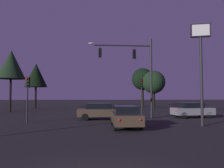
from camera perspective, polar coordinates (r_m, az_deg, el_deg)
name	(u,v)px	position (r m, az deg, el deg)	size (l,w,h in m)	color
ground_plane	(98,112)	(30.24, -3.62, -7.22)	(168.00, 168.00, 0.00)	black
traffic_signal_mast_arm	(135,64)	(22.00, 5.87, 5.09)	(6.33, 0.43, 7.90)	#232326
traffic_light_corner_left	(27,90)	(19.65, -21.03, -1.43)	(0.33, 0.37, 3.79)	#232326
traffic_light_corner_right	(142,89)	(26.70, 7.64, -1.35)	(0.33, 0.37, 4.21)	#232326
car_nearside_lane	(125,116)	(15.67, 3.51, -8.27)	(1.84, 4.50, 1.52)	#473828
car_crossing_left	(192,110)	(23.74, 19.96, -6.30)	(4.21, 2.15, 1.52)	gray
car_crossing_right	(100,111)	(20.73, -3.06, -6.98)	(4.29, 1.89, 1.52)	#473828
store_sign_illuminated	(201,51)	(17.78, 21.99, 7.81)	(1.42, 0.59, 7.58)	#232326
tree_behind_sign	(36,75)	(40.11, -19.05, 2.11)	(3.86, 3.86, 7.72)	black
tree_left_far	(11,65)	(32.65, -24.63, 4.57)	(3.74, 3.74, 8.34)	black
tree_center_horizon	(154,82)	(41.15, 10.72, 0.45)	(4.22, 4.22, 6.81)	black
tree_right_cluster	(143,79)	(46.60, 7.95, 1.23)	(4.58, 4.58, 7.95)	black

